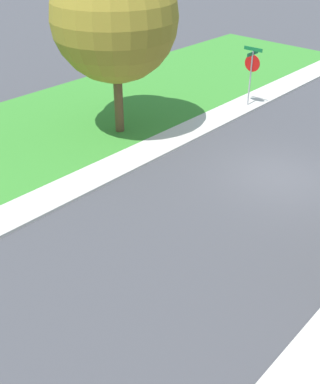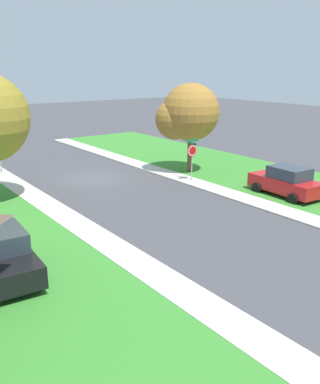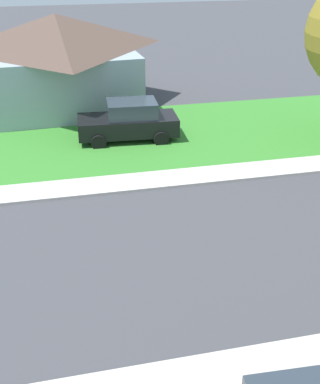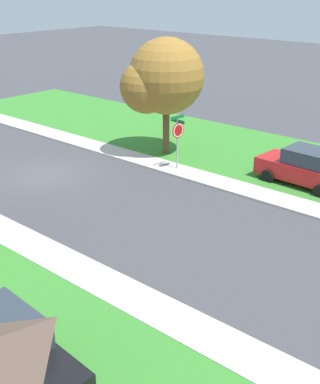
{
  "view_description": "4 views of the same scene",
  "coord_description": "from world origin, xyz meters",
  "views": [
    {
      "loc": [
        -6.57,
        13.29,
        8.15
      ],
      "look_at": [
        0.83,
        5.24,
        1.4
      ],
      "focal_mm": 43.73,
      "sensor_mm": 36.0,
      "label": 1
    },
    {
      "loc": [
        12.77,
        24.87,
        7.2
      ],
      "look_at": [
        1.08,
        8.97,
        1.4
      ],
      "focal_mm": 40.13,
      "sensor_mm": 36.0,
      "label": 2
    },
    {
      "loc": [
        -11.58,
        13.87,
        8.03
      ],
      "look_at": [
        1.13,
        10.95,
        1.4
      ],
      "focal_mm": 47.09,
      "sensor_mm": 36.0,
      "label": 3
    },
    {
      "loc": [
        13.88,
        19.35,
        8.83
      ],
      "look_at": [
        0.43,
        7.79,
        1.4
      ],
      "focal_mm": 47.86,
      "sensor_mm": 36.0,
      "label": 4
    }
  ],
  "objects": [
    {
      "name": "sidewalk_east",
      "position": [
        4.7,
        12.0,
        0.05
      ],
      "size": [
        1.4,
        56.0,
        0.1
      ],
      "primitive_type": "cube",
      "color": "beige",
      "rests_on": "ground"
    },
    {
      "name": "lawn_east",
      "position": [
        9.4,
        12.0,
        0.04
      ],
      "size": [
        8.0,
        56.0,
        0.08
      ],
      "primitive_type": "cube",
      "color": "#38842D",
      "rests_on": "ground"
    },
    {
      "name": "car_black_behind_trees",
      "position": [
        9.08,
        10.52,
        0.87
      ],
      "size": [
        2.26,
        4.41,
        1.76
      ],
      "color": "black",
      "rests_on": "ground"
    },
    {
      "name": "house_right_setback",
      "position": [
        15.5,
        13.11,
        2.38
      ],
      "size": [
        9.44,
        8.31,
        4.6
      ],
      "color": "#93A3B2",
      "rests_on": "ground"
    }
  ]
}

